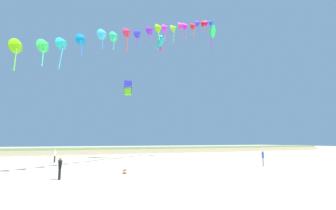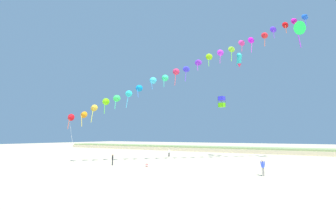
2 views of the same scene
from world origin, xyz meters
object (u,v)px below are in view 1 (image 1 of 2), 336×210
(large_kite_low_lead, at_px, (128,88))
(large_kite_mid_trail, at_px, (211,32))
(beach_ball, at_px, (125,171))
(person_mid_center, at_px, (263,157))
(person_near_right, at_px, (55,155))
(person_near_left, at_px, (60,167))
(large_kite_high_solo, at_px, (160,43))

(large_kite_low_lead, distance_m, large_kite_mid_trail, 17.71)
(large_kite_low_lead, xyz_separation_m, beach_ball, (-5.28, -17.91, -10.59))
(person_mid_center, bearing_deg, beach_ball, 179.26)
(person_near_right, distance_m, person_mid_center, 24.25)
(person_near_left, xyz_separation_m, beach_ball, (4.93, 1.32, -0.68))
(person_near_left, height_order, large_kite_high_solo, large_kite_high_solo)
(person_near_right, relative_size, large_kite_mid_trail, 0.35)
(large_kite_low_lead, relative_size, beach_ball, 5.86)
(person_mid_center, height_order, large_kite_low_lead, large_kite_low_lead)
(large_kite_mid_trail, relative_size, beach_ball, 12.12)
(person_near_right, xyz_separation_m, large_kite_high_solo, (14.31, 0.71, 16.98))
(large_kite_low_lead, xyz_separation_m, large_kite_high_solo, (4.27, -2.72, 7.11))
(person_near_left, height_order, large_kite_mid_trail, large_kite_mid_trail)
(large_kite_low_lead, relative_size, large_kite_high_solo, 0.78)
(person_near_left, xyz_separation_m, person_near_right, (0.16, 15.80, 0.03))
(large_kite_low_lead, bearing_deg, person_mid_center, -62.87)
(person_near_left, distance_m, large_kite_mid_trail, 35.62)
(beach_ball, bearing_deg, large_kite_low_lead, 73.58)
(person_near_right, distance_m, large_kite_low_lead, 14.50)
(person_near_left, distance_m, large_kite_high_solo, 27.78)
(person_mid_center, height_order, large_kite_high_solo, large_kite_high_solo)
(large_kite_mid_trail, bearing_deg, large_kite_low_lead, 168.35)
(person_near_left, xyz_separation_m, person_mid_center, (19.47, 1.13, 0.11))
(large_kite_low_lead, relative_size, large_kite_mid_trail, 0.48)
(large_kite_mid_trail, height_order, beach_ball, large_kite_mid_trail)
(person_near_right, height_order, large_kite_mid_trail, large_kite_mid_trail)
(large_kite_mid_trail, bearing_deg, person_near_right, -178.63)
(large_kite_low_lead, distance_m, large_kite_high_solo, 8.73)
(person_near_right, height_order, person_mid_center, person_mid_center)
(large_kite_high_solo, distance_m, beach_ball, 25.20)
(person_near_left, xyz_separation_m, large_kite_high_solo, (14.47, 16.51, 17.02))
(large_kite_high_solo, bearing_deg, beach_ball, -122.16)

